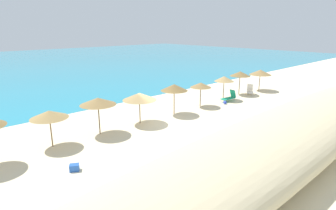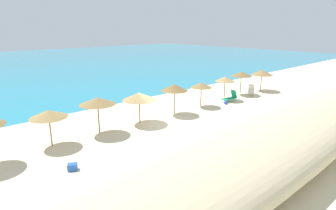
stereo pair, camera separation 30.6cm
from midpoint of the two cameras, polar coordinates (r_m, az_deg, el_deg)
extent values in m
plane|color=beige|center=(22.41, -1.35, -3.83)|extent=(160.00, 160.00, 0.00)
cube|color=teal|center=(65.36, -29.98, 6.94)|extent=(160.00, 79.90, 0.01)
ellipsoid|color=beige|center=(19.02, 25.35, -4.81)|extent=(46.86, 6.09, 2.60)
cylinder|color=brown|center=(19.44, -22.48, -4.88)|extent=(0.08, 0.08, 2.08)
cone|color=#9E7F4C|center=(19.10, -22.83, -1.68)|extent=(2.35, 2.35, 0.49)
cylinder|color=brown|center=(20.60, -13.59, -2.61)|extent=(0.08, 0.08, 2.33)
cone|color=olive|center=(20.25, -13.81, 0.80)|extent=(2.55, 2.55, 0.51)
cylinder|color=brown|center=(22.33, -5.43, -1.16)|extent=(0.08, 0.08, 2.07)
cone|color=tan|center=(22.02, -5.51, 1.77)|extent=(2.67, 2.67, 0.58)
cylinder|color=brown|center=(24.52, 1.65, 0.68)|extent=(0.08, 0.08, 2.29)
cone|color=olive|center=(24.22, 1.67, 3.61)|extent=(2.35, 2.35, 0.58)
cylinder|color=brown|center=(27.18, 7.08, 1.78)|extent=(0.08, 0.08, 2.04)
cone|color=olive|center=(26.94, 7.16, 4.06)|extent=(2.03, 2.03, 0.47)
cylinder|color=brown|center=(30.08, 11.76, 3.01)|extent=(0.08, 0.08, 2.15)
cone|color=tan|center=(29.85, 11.89, 5.25)|extent=(2.04, 2.04, 0.53)
cylinder|color=brown|center=(32.90, 14.90, 3.99)|extent=(0.08, 0.08, 2.29)
cone|color=olive|center=(32.68, 15.05, 6.16)|extent=(2.29, 2.29, 0.53)
cylinder|color=brown|center=(35.75, 18.73, 4.42)|extent=(0.08, 0.08, 2.09)
cone|color=olive|center=(35.55, 18.89, 6.32)|extent=(2.61, 2.61, 0.61)
cube|color=#199972|center=(29.58, 12.58, 1.27)|extent=(1.65, 0.84, 0.07)
cube|color=#199972|center=(30.03, 13.59, 2.26)|extent=(0.41, 0.70, 0.83)
cylinder|color=silver|center=(29.32, 11.27, 0.85)|extent=(0.04, 0.04, 0.30)
cylinder|color=silver|center=(28.95, 12.07, 0.62)|extent=(0.04, 0.04, 0.30)
cylinder|color=silver|center=(30.29, 13.02, 1.22)|extent=(0.04, 0.04, 0.30)
cylinder|color=silver|center=(29.94, 13.82, 1.00)|extent=(0.04, 0.04, 0.30)
cube|color=white|center=(33.33, 16.90, 2.47)|extent=(1.47, 1.28, 0.07)
cube|color=white|center=(33.85, 16.93, 3.43)|extent=(0.65, 0.74, 0.86)
cylinder|color=silver|center=(32.80, 16.42, 2.02)|extent=(0.04, 0.04, 0.25)
cylinder|color=silver|center=(32.83, 17.39, 1.95)|extent=(0.04, 0.04, 0.25)
cylinder|color=silver|center=(33.91, 16.39, 2.45)|extent=(0.04, 0.04, 0.25)
cylinder|color=silver|center=(33.93, 17.33, 2.38)|extent=(0.04, 0.04, 0.25)
sphere|color=blue|center=(28.58, 12.01, 0.48)|extent=(0.35, 0.35, 0.35)
cube|color=blue|center=(16.17, -18.43, -11.93)|extent=(0.62, 0.58, 0.36)
camera|label=1|loc=(0.15, -89.63, 0.10)|focal=29.81mm
camera|label=2|loc=(0.15, 90.37, -0.10)|focal=29.81mm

